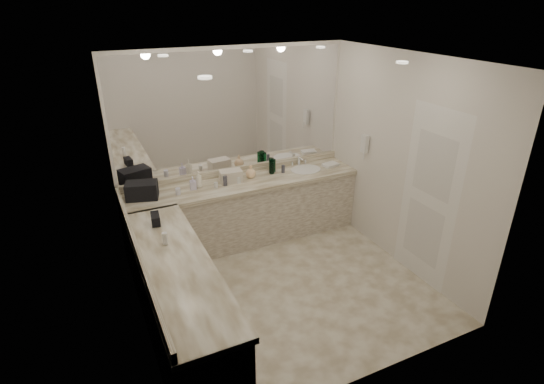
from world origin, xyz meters
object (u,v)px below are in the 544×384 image
wall_phone (365,144)px  cream_cosmetic_case (231,176)px  black_toiletry_bag (142,190)px  soap_bottle_b (193,183)px  soap_bottle_a (199,179)px  sink (306,170)px  hand_towel (330,165)px  soap_bottle_c (251,171)px

wall_phone → cream_cosmetic_case: bearing=162.1°
black_toiletry_bag → soap_bottle_b: 0.63m
soap_bottle_a → soap_bottle_b: bearing=-161.2°
sink → soap_bottle_a: size_ratio=2.03×
hand_towel → soap_bottle_c: size_ratio=1.25×
black_toiletry_bag → soap_bottle_a: soap_bottle_a is taller
wall_phone → soap_bottle_b: bearing=166.7°
cream_cosmetic_case → soap_bottle_b: 0.52m
sink → hand_towel: 0.40m
wall_phone → soap_bottle_a: (-2.15, 0.56, -0.34)m
soap_bottle_a → cream_cosmetic_case: bearing=-0.4°
sink → soap_bottle_b: 1.64m
wall_phone → black_toiletry_bag: bearing=169.4°
soap_bottle_b → black_toiletry_bag: bearing=179.3°
soap_bottle_c → hand_towel: bearing=-4.5°
sink → hand_towel: size_ratio=1.97×
black_toiletry_bag → hand_towel: bearing=-1.4°
sink → soap_bottle_b: (-1.63, 0.03, 0.09)m
cream_cosmetic_case → hand_towel: (1.51, -0.08, -0.07)m
soap_bottle_b → sink: bearing=-1.0°
hand_towel → soap_bottle_b: (-2.03, 0.06, 0.07)m
cream_cosmetic_case → soap_bottle_a: 0.44m
wall_phone → soap_bottle_b: (-2.24, 0.53, -0.36)m
soap_bottle_c → soap_bottle_a: bearing=-179.2°
sink → soap_bottle_a: (-1.55, 0.06, 0.11)m
wall_phone → black_toiletry_bag: size_ratio=0.64×
soap_bottle_c → sink: bearing=-4.8°
hand_towel → black_toiletry_bag: bearing=178.6°
wall_phone → black_toiletry_bag: (-2.87, 0.54, -0.34)m
soap_bottle_b → soap_bottle_c: bearing=2.8°
soap_bottle_a → soap_bottle_c: size_ratio=1.21×
sink → hand_towel: (0.40, -0.03, 0.02)m
black_toiletry_bag → soap_bottle_c: bearing=1.3°
black_toiletry_bag → soap_bottle_c: 1.45m
cream_cosmetic_case → hand_towel: cream_cosmetic_case is taller
cream_cosmetic_case → soap_bottle_b: bearing=-169.8°
soap_bottle_b → hand_towel: bearing=-1.6°
sink → soap_bottle_c: soap_bottle_c is taller
cream_cosmetic_case → soap_bottle_b: soap_bottle_b is taller
sink → black_toiletry_bag: size_ratio=1.18×
hand_towel → soap_bottle_a: 1.95m
sink → cream_cosmetic_case: bearing=177.1°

